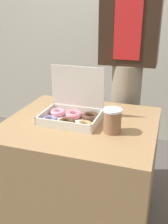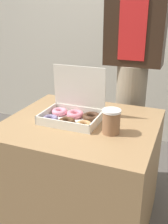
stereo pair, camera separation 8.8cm
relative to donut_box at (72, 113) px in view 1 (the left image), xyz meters
name	(u,v)px [view 1 (the left image)]	position (x,y,z in m)	size (l,w,h in m)	color
ground_plane	(81,219)	(0.06, -0.01, -0.77)	(14.00, 14.00, 0.00)	#4C4742
wall_back	(128,12)	(0.06, 1.38, 0.53)	(10.00, 0.05, 2.60)	beige
table	(81,174)	(0.06, -0.01, -0.40)	(0.86, 0.76, 0.72)	#99754C
donut_box	(72,113)	(0.00, 0.00, 0.00)	(0.34, 0.25, 0.30)	silver
coffee_cup	(112,121)	(0.26, -0.09, 0.02)	(0.10, 0.10, 0.13)	#8C6042
person_customer	(128,61)	(0.22, 0.55, 0.22)	(0.40, 0.22, 1.79)	gray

